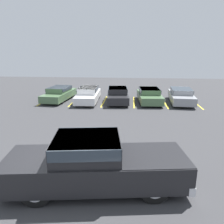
# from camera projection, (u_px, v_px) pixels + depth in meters

# --- Properties ---
(ground_plane) EXTENTS (60.00, 60.00, 0.00)m
(ground_plane) POSITION_uv_depth(u_px,v_px,m) (75.00, 185.00, 7.38)
(ground_plane) COLOR #38383A
(stall_stripe_a) EXTENTS (0.12, 4.30, 0.01)m
(stall_stripe_a) POSITION_uv_depth(u_px,v_px,m) (46.00, 100.00, 19.90)
(stall_stripe_a) COLOR yellow
(stall_stripe_a) RESTS_ON ground_plane
(stall_stripe_b) EXTENTS (0.12, 4.30, 0.01)m
(stall_stripe_b) POSITION_uv_depth(u_px,v_px,m) (75.00, 101.00, 19.67)
(stall_stripe_b) COLOR yellow
(stall_stripe_b) RESTS_ON ground_plane
(stall_stripe_c) EXTENTS (0.12, 4.30, 0.01)m
(stall_stripe_c) POSITION_uv_depth(u_px,v_px,m) (104.00, 101.00, 19.44)
(stall_stripe_c) COLOR yellow
(stall_stripe_c) RESTS_ON ground_plane
(stall_stripe_d) EXTENTS (0.12, 4.30, 0.01)m
(stall_stripe_d) POSITION_uv_depth(u_px,v_px,m) (134.00, 102.00, 19.22)
(stall_stripe_d) COLOR yellow
(stall_stripe_d) RESTS_ON ground_plane
(stall_stripe_e) EXTENTS (0.12, 4.30, 0.01)m
(stall_stripe_e) POSITION_uv_depth(u_px,v_px,m) (165.00, 103.00, 18.99)
(stall_stripe_e) COLOR yellow
(stall_stripe_e) RESTS_ON ground_plane
(stall_stripe_f) EXTENTS (0.12, 4.30, 0.01)m
(stall_stripe_f) POSITION_uv_depth(u_px,v_px,m) (196.00, 103.00, 18.76)
(stall_stripe_f) COLOR yellow
(stall_stripe_f) RESTS_ON ground_plane
(pickup_truck) EXTENTS (6.02, 2.73, 1.77)m
(pickup_truck) POSITION_uv_depth(u_px,v_px,m) (97.00, 163.00, 7.05)
(pickup_truck) COLOR black
(pickup_truck) RESTS_ON ground_plane
(parked_sedan_a) EXTENTS (2.11, 4.70, 1.21)m
(parked_sedan_a) POSITION_uv_depth(u_px,v_px,m) (59.00, 93.00, 19.78)
(parked_sedan_a) COLOR #4C6B47
(parked_sedan_a) RESTS_ON ground_plane
(parked_sedan_b) EXTENTS (1.93, 4.81, 1.26)m
(parked_sedan_b) POSITION_uv_depth(u_px,v_px,m) (88.00, 94.00, 19.26)
(parked_sedan_b) COLOR silver
(parked_sedan_b) RESTS_ON ground_plane
(parked_sedan_c) EXTENTS (2.10, 4.37, 1.27)m
(parked_sedan_c) POSITION_uv_depth(u_px,v_px,m) (118.00, 95.00, 19.01)
(parked_sedan_c) COLOR #232326
(parked_sedan_c) RESTS_ON ground_plane
(parked_sedan_d) EXTENTS (2.07, 4.40, 1.21)m
(parked_sedan_d) POSITION_uv_depth(u_px,v_px,m) (149.00, 95.00, 18.97)
(parked_sedan_d) COLOR #4C6B47
(parked_sedan_d) RESTS_ON ground_plane
(parked_sedan_e) EXTENTS (2.08, 4.56, 1.23)m
(parked_sedan_e) POSITION_uv_depth(u_px,v_px,m) (181.00, 95.00, 18.79)
(parked_sedan_e) COLOR gray
(parked_sedan_e) RESTS_ON ground_plane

